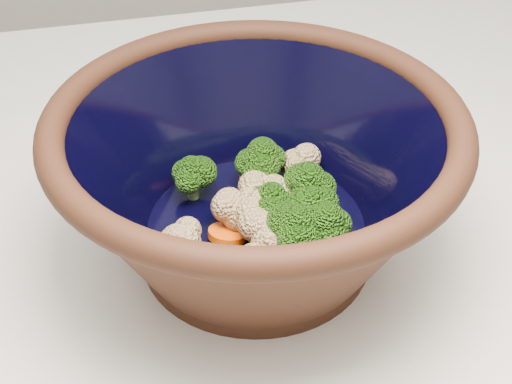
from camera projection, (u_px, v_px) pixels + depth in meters
name	position (u px, v px, depth m)	size (l,w,h in m)	color
mixing_bowl	(256.00, 178.00, 0.56)	(0.37, 0.37, 0.14)	black
vegetable_pile	(272.00, 206.00, 0.57)	(0.15, 0.15, 0.05)	#608442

